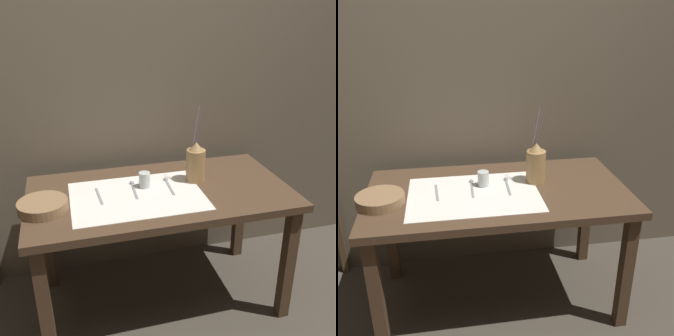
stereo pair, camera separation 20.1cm
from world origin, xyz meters
The scene contains 10 objects.
ground_plane centered at (0.00, 0.00, 0.00)m, with size 12.00×12.00×0.00m, color #473F35.
stone_wall_back centered at (0.00, 0.47, 1.20)m, with size 7.00×0.06×2.40m.
wooden_table centered at (0.00, 0.00, 0.62)m, with size 1.35×0.72×0.71m.
linen_cloth centered at (-0.13, -0.04, 0.71)m, with size 0.66×0.48×0.00m.
pitcher_with_flowers centered at (0.21, 0.06, 0.81)m, with size 0.10×0.10×0.42m.
wooden_bowl centered at (-0.58, -0.07, 0.74)m, with size 0.23×0.23×0.05m.
glass_tumbler_near centered at (-0.07, 0.05, 0.75)m, with size 0.06×0.06×0.08m.
knife_center centered at (-0.31, 0.01, 0.72)m, with size 0.02×0.19×0.00m.
spoon_outer centered at (-0.13, 0.07, 0.72)m, with size 0.02×0.20×0.02m.
spoon_inner centered at (0.06, 0.07, 0.72)m, with size 0.02×0.20×0.02m.
Camera 2 is at (-0.26, -1.83, 1.62)m, focal length 42.00 mm.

